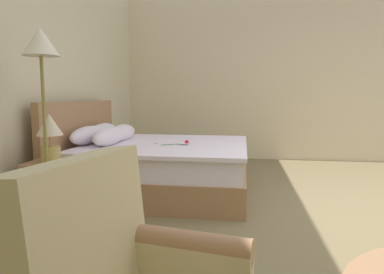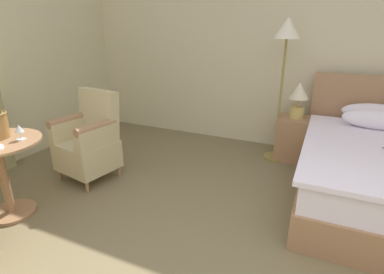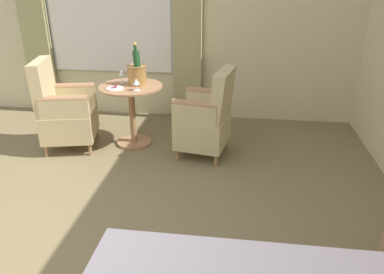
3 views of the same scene
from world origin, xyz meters
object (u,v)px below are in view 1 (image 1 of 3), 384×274
at_px(bed, 155,164).
at_px(bedside_lamp, 50,133).
at_px(nightstand, 53,190).
at_px(floor_lamp_brass, 42,65).

xyz_separation_m(bed, bedside_lamp, (-1.05, 0.70, 0.47)).
relative_size(bed, nightstand, 3.76).
bearing_deg(floor_lamp_brass, nightstand, 21.12).
height_order(nightstand, floor_lamp_brass, floor_lamp_brass).
bearing_deg(bedside_lamp, floor_lamp_brass, -158.88).
bearing_deg(bed, nightstand, 146.43).
bearing_deg(nightstand, bed, -33.57).
bearing_deg(bed, floor_lamp_brass, 153.56).
relative_size(bed, bedside_lamp, 4.69).
distance_m(bed, nightstand, 1.26).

